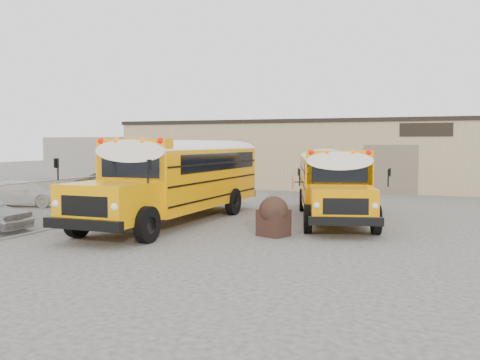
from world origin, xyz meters
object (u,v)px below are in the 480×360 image
(car_white, at_px, (23,193))
(school_bus_left, at_px, (243,166))
(tarp_bundle, at_px, (274,216))
(school_bus_right, at_px, (323,170))
(car_dark, at_px, (126,185))

(car_white, bearing_deg, school_bus_left, -78.64)
(tarp_bundle, bearing_deg, school_bus_right, 93.98)
(tarp_bundle, distance_m, car_white, 14.70)
(school_bus_left, relative_size, tarp_bundle, 8.41)
(school_bus_right, distance_m, tarp_bundle, 10.97)
(car_white, xyz_separation_m, car_dark, (3.43, 3.88, 0.20))
(school_bus_right, bearing_deg, car_white, -151.91)
(school_bus_right, height_order, car_dark, school_bus_right)
(school_bus_left, height_order, tarp_bundle, school_bus_left)
(school_bus_right, distance_m, car_white, 15.30)
(school_bus_right, bearing_deg, car_dark, -161.77)
(car_white, bearing_deg, school_bus_right, -78.76)
(car_dark, bearing_deg, car_white, 119.85)
(tarp_bundle, bearing_deg, car_white, 165.37)
(school_bus_right, distance_m, car_dark, 10.60)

